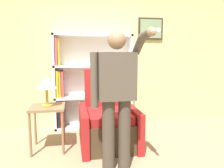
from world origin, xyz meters
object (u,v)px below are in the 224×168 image
Objects in this scene: armchair at (108,122)px; table_lamp at (46,84)px; person_standing at (117,92)px; bookcase at (88,83)px; side_table at (48,113)px.

armchair reaches higher than table_lamp.
person_standing is 1.13m from table_lamp.
table_lamp is (-0.65, -0.92, 0.11)m from bookcase.
person_standing reaches higher than armchair.
bookcase is at bearing 54.81° from table_lamp.
armchair is 0.70× the size of person_standing.
armchair is at bearing 88.40° from person_standing.
table_lamp is at bearing 139.72° from person_standing.
bookcase is at bearing 105.21° from armchair.
side_table is (-0.86, 0.73, -0.41)m from person_standing.
armchair is 0.91m from side_table.
side_table is 1.52× the size of table_lamp.
bookcase is 1.17m from side_table.
armchair is at bearing 2.56° from table_lamp.
bookcase reaches higher than side_table.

